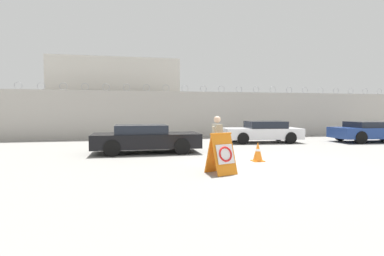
{
  "coord_description": "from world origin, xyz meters",
  "views": [
    {
      "loc": [
        -4.35,
        -9.13,
        1.8
      ],
      "look_at": [
        -2.07,
        1.86,
        1.18
      ],
      "focal_mm": 28.0,
      "sensor_mm": 36.0,
      "label": 1
    }
  ],
  "objects_px": {
    "security_guard": "(217,140)",
    "traffic_cone_near": "(258,152)",
    "parked_car_far_side": "(372,131)",
    "barricade_sign": "(222,153)",
    "parked_car_front_coupe": "(145,138)",
    "parked_car_rear_sedan": "(262,132)"
  },
  "relations": [
    {
      "from": "traffic_cone_near",
      "to": "parked_car_front_coupe",
      "type": "xyz_separation_m",
      "value": [
        -3.88,
        3.11,
        0.28
      ]
    },
    {
      "from": "traffic_cone_near",
      "to": "parked_car_far_side",
      "type": "relative_size",
      "value": 0.15
    },
    {
      "from": "barricade_sign",
      "to": "parked_car_rear_sedan",
      "type": "height_order",
      "value": "parked_car_rear_sedan"
    },
    {
      "from": "barricade_sign",
      "to": "traffic_cone_near",
      "type": "height_order",
      "value": "barricade_sign"
    },
    {
      "from": "parked_car_far_side",
      "to": "parked_car_front_coupe",
      "type": "bearing_deg",
      "value": -167.84
    },
    {
      "from": "security_guard",
      "to": "parked_car_front_coupe",
      "type": "relative_size",
      "value": 0.36
    },
    {
      "from": "traffic_cone_near",
      "to": "parked_car_far_side",
      "type": "bearing_deg",
      "value": 28.13
    },
    {
      "from": "parked_car_front_coupe",
      "to": "parked_car_rear_sedan",
      "type": "distance_m",
      "value": 7.52
    },
    {
      "from": "security_guard",
      "to": "parked_car_far_side",
      "type": "bearing_deg",
      "value": 113.95
    },
    {
      "from": "security_guard",
      "to": "traffic_cone_near",
      "type": "relative_size",
      "value": 2.33
    },
    {
      "from": "security_guard",
      "to": "traffic_cone_near",
      "type": "height_order",
      "value": "security_guard"
    },
    {
      "from": "traffic_cone_near",
      "to": "parked_car_far_side",
      "type": "distance_m",
      "value": 10.79
    },
    {
      "from": "parked_car_rear_sedan",
      "to": "parked_car_far_side",
      "type": "relative_size",
      "value": 0.95
    },
    {
      "from": "security_guard",
      "to": "parked_car_rear_sedan",
      "type": "xyz_separation_m",
      "value": [
        4.87,
        7.18,
        -0.28
      ]
    },
    {
      "from": "traffic_cone_near",
      "to": "security_guard",
      "type": "bearing_deg",
      "value": -150.31
    },
    {
      "from": "barricade_sign",
      "to": "traffic_cone_near",
      "type": "distance_m",
      "value": 2.68
    },
    {
      "from": "security_guard",
      "to": "traffic_cone_near",
      "type": "xyz_separation_m",
      "value": [
        1.86,
        1.06,
        -0.56
      ]
    },
    {
      "from": "parked_car_front_coupe",
      "to": "parked_car_rear_sedan",
      "type": "relative_size",
      "value": 1.01
    },
    {
      "from": "barricade_sign",
      "to": "parked_car_front_coupe",
      "type": "xyz_separation_m",
      "value": [
        -1.94,
        4.94,
        0.04
      ]
    },
    {
      "from": "traffic_cone_near",
      "to": "parked_car_rear_sedan",
      "type": "distance_m",
      "value": 6.83
    },
    {
      "from": "parked_car_front_coupe",
      "to": "parked_car_rear_sedan",
      "type": "height_order",
      "value": "parked_car_rear_sedan"
    },
    {
      "from": "barricade_sign",
      "to": "parked_car_rear_sedan",
      "type": "bearing_deg",
      "value": 39.24
    }
  ]
}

